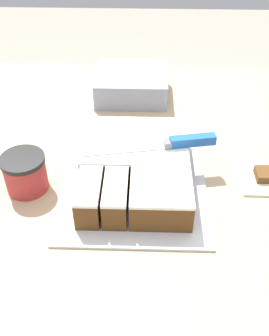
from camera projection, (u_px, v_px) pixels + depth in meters
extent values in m
cube|color=tan|center=(148.00, 278.00, 1.25)|extent=(1.40, 1.10, 0.93)
cube|color=silver|center=(134.00, 181.00, 0.91)|extent=(0.32, 0.40, 0.01)
cube|color=brown|center=(135.00, 152.00, 0.93)|extent=(0.24, 0.19, 0.06)
cube|color=white|center=(135.00, 140.00, 0.91)|extent=(0.24, 0.19, 0.01)
cube|color=brown|center=(161.00, 199.00, 0.81)|extent=(0.13, 0.12, 0.06)
cube|color=white|center=(161.00, 187.00, 0.79)|extent=(0.13, 0.12, 0.01)
cube|color=brown|center=(90.00, 198.00, 0.81)|extent=(0.05, 0.12, 0.06)
cube|color=white|center=(88.00, 186.00, 0.79)|extent=(0.05, 0.12, 0.01)
cube|color=brown|center=(116.00, 199.00, 0.81)|extent=(0.05, 0.12, 0.06)
cube|color=white|center=(115.00, 186.00, 0.79)|extent=(0.05, 0.12, 0.01)
cube|color=silver|center=(127.00, 150.00, 0.87)|extent=(0.20, 0.06, 0.00)
cube|color=slate|center=(167.00, 144.00, 0.88)|extent=(0.02, 0.03, 0.02)
cube|color=#1E59B2|center=(193.00, 140.00, 0.88)|extent=(0.11, 0.04, 0.02)
cylinder|color=#B23333|center=(26.00, 175.00, 0.87)|extent=(0.09, 0.09, 0.08)
cylinder|color=black|center=(22.00, 160.00, 0.84)|extent=(0.10, 0.10, 0.01)
cube|color=white|center=(265.00, 178.00, 0.91)|extent=(0.12, 0.12, 0.01)
cube|color=brown|center=(266.00, 174.00, 0.90)|extent=(0.05, 0.05, 0.02)
cube|color=#8C99B2|center=(132.00, 85.00, 1.19)|extent=(0.21, 0.19, 0.07)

